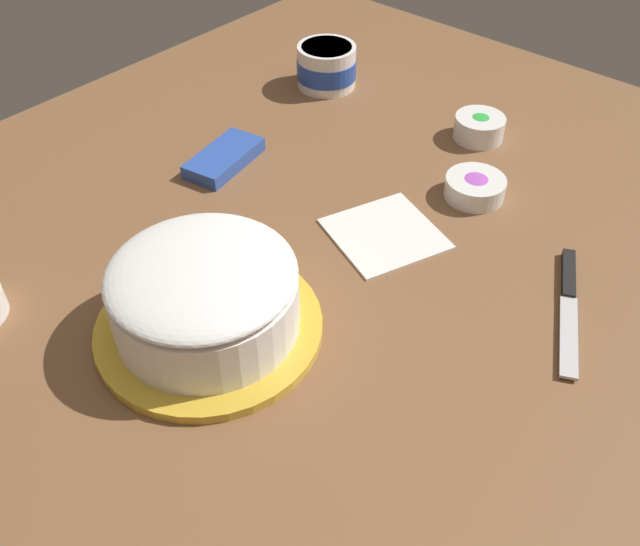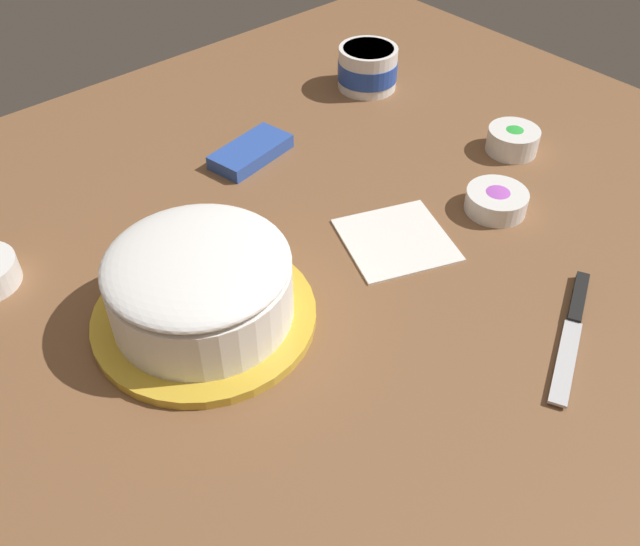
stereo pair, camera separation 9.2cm
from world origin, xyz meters
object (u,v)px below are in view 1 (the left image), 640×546
object	(u,v)px
frosted_cake	(205,300)
candy_box_upper	(224,158)
sprinkle_bowl_rainbow	(475,187)
frosting_tub	(326,66)
sprinkle_bowl_green	(479,126)
spreading_knife	(569,298)
paper_napkin	(385,233)

from	to	relation	value
frosted_cake	candy_box_upper	bearing A→B (deg)	-136.13
sprinkle_bowl_rainbow	frosting_tub	bearing A→B (deg)	-106.93
frosting_tub	sprinkle_bowl_rainbow	size ratio (longest dim) A/B	1.22
frosting_tub	candy_box_upper	xyz separation A→B (m)	(0.32, 0.05, -0.03)
sprinkle_bowl_rainbow	sprinkle_bowl_green	bearing A→B (deg)	-150.56
frosted_cake	spreading_knife	xyz separation A→B (m)	(-0.35, 0.32, -0.05)
frosted_cake	sprinkle_bowl_green	bearing A→B (deg)	178.69
sprinkle_bowl_rainbow	spreading_knife	bearing A→B (deg)	61.43
spreading_knife	candy_box_upper	xyz separation A→B (m)	(0.08, -0.59, 0.01)
candy_box_upper	paper_napkin	size ratio (longest dim) A/B	0.95
sprinkle_bowl_rainbow	paper_napkin	distance (m)	0.18
candy_box_upper	frosted_cake	bearing A→B (deg)	33.21
frosted_cake	frosting_tub	world-z (taller)	frosted_cake
frosted_cake	sprinkle_bowl_green	world-z (taller)	frosted_cake
spreading_knife	candy_box_upper	distance (m)	0.59
sprinkle_bowl_rainbow	frosted_cake	bearing A→B (deg)	-12.16
frosting_tub	paper_napkin	size ratio (longest dim) A/B	0.77
spreading_knife	candy_box_upper	world-z (taller)	candy_box_upper
frosted_cake	sprinkle_bowl_rainbow	bearing A→B (deg)	167.84
candy_box_upper	paper_napkin	distance (m)	0.32
frosted_cake	sprinkle_bowl_rainbow	xyz separation A→B (m)	(-0.47, 0.10, -0.04)
frosting_tub	candy_box_upper	world-z (taller)	frosting_tub
paper_napkin	spreading_knife	bearing A→B (deg)	100.17
frosted_cake	frosting_tub	distance (m)	0.67
spreading_knife	paper_napkin	bearing A→B (deg)	-79.83
candy_box_upper	frosting_tub	bearing A→B (deg)	178.29
frosting_tub	spreading_knife	bearing A→B (deg)	68.81
frosting_tub	candy_box_upper	size ratio (longest dim) A/B	0.81
sprinkle_bowl_green	paper_napkin	world-z (taller)	sprinkle_bowl_green
candy_box_upper	paper_napkin	world-z (taller)	candy_box_upper
frosted_cake	frosting_tub	xyz separation A→B (m)	(-0.60, -0.31, -0.01)
spreading_knife	sprinkle_bowl_green	bearing A→B (deg)	-131.70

